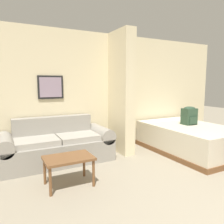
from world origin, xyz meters
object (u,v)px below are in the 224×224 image
object	(u,v)px
coffee_table	(69,161)
backpack	(189,115)
bed	(188,138)
couch	(57,146)

from	to	relation	value
coffee_table	backpack	world-z (taller)	backpack
bed	backpack	size ratio (longest dim) A/B	5.29
coffee_table	bed	xyz separation A→B (m)	(2.82, 0.38, -0.08)
bed	backpack	bearing A→B (deg)	44.85
backpack	couch	bearing A→B (deg)	168.06
couch	backpack	distance (m)	2.92
couch	coffee_table	bearing A→B (deg)	-94.56
couch	coffee_table	xyz separation A→B (m)	(-0.08, -1.06, 0.06)
bed	coffee_table	bearing A→B (deg)	-172.41
bed	couch	bearing A→B (deg)	165.99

